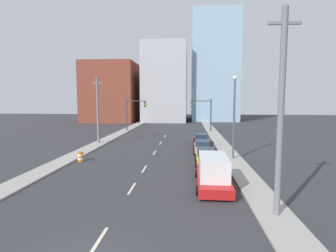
{
  "coord_description": "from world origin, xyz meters",
  "views": [
    {
      "loc": [
        3.86,
        -8.6,
        6.16
      ],
      "look_at": [
        0.87,
        30.28,
        2.2
      ],
      "focal_mm": 28.0,
      "sensor_mm": 36.0,
      "label": 1
    }
  ],
  "objects_px": {
    "box_truck_red": "(213,172)",
    "sedan_tan": "(202,147)",
    "street_lamp": "(234,112)",
    "utility_pole_left_mid": "(98,110)",
    "sedan_maroon": "(201,140)",
    "traffic_signal_right": "(205,111)",
    "traffic_barrel": "(80,157)",
    "traffic_signal_left": "(132,110)",
    "utility_pole_right_near": "(281,113)",
    "sedan_yellow": "(206,157)"
  },
  "relations": [
    {
      "from": "box_truck_red",
      "to": "sedan_tan",
      "type": "relative_size",
      "value": 1.35
    },
    {
      "from": "street_lamp",
      "to": "sedan_tan",
      "type": "relative_size",
      "value": 1.8
    },
    {
      "from": "utility_pole_left_mid",
      "to": "box_truck_red",
      "type": "bearing_deg",
      "value": -49.99
    },
    {
      "from": "utility_pole_left_mid",
      "to": "sedan_maroon",
      "type": "distance_m",
      "value": 14.79
    },
    {
      "from": "traffic_signal_right",
      "to": "sedan_maroon",
      "type": "xyz_separation_m",
      "value": [
        -1.45,
        -14.37,
        -3.36
      ]
    },
    {
      "from": "traffic_signal_right",
      "to": "street_lamp",
      "type": "height_order",
      "value": "street_lamp"
    },
    {
      "from": "traffic_barrel",
      "to": "utility_pole_left_mid",
      "type": "bearing_deg",
      "value": 99.54
    },
    {
      "from": "sedan_maroon",
      "to": "traffic_signal_right",
      "type": "bearing_deg",
      "value": 84.87
    },
    {
      "from": "traffic_signal_left",
      "to": "utility_pole_right_near",
      "type": "relative_size",
      "value": 0.59
    },
    {
      "from": "utility_pole_right_near",
      "to": "traffic_barrel",
      "type": "relative_size",
      "value": 11.25
    },
    {
      "from": "box_truck_red",
      "to": "sedan_yellow",
      "type": "xyz_separation_m",
      "value": [
        -0.09,
        6.52,
        -0.35
      ]
    },
    {
      "from": "utility_pole_right_near",
      "to": "sedan_maroon",
      "type": "xyz_separation_m",
      "value": [
        -2.89,
        22.16,
        -4.8
      ]
    },
    {
      "from": "sedan_yellow",
      "to": "utility_pole_right_near",
      "type": "bearing_deg",
      "value": -74.67
    },
    {
      "from": "traffic_signal_right",
      "to": "sedan_tan",
      "type": "distance_m",
      "value": 20.34
    },
    {
      "from": "street_lamp",
      "to": "sedan_yellow",
      "type": "distance_m",
      "value": 5.6
    },
    {
      "from": "box_truck_red",
      "to": "sedan_tan",
      "type": "distance_m",
      "value": 11.92
    },
    {
      "from": "utility_pole_right_near",
      "to": "traffic_signal_left",
      "type": "bearing_deg",
      "value": 113.06
    },
    {
      "from": "traffic_signal_right",
      "to": "utility_pole_left_mid",
      "type": "height_order",
      "value": "utility_pole_left_mid"
    },
    {
      "from": "traffic_signal_left",
      "to": "sedan_maroon",
      "type": "relative_size",
      "value": 1.37
    },
    {
      "from": "traffic_signal_right",
      "to": "sedan_maroon",
      "type": "bearing_deg",
      "value": -95.75
    },
    {
      "from": "utility_pole_right_near",
      "to": "traffic_signal_right",
      "type": "bearing_deg",
      "value": 92.26
    },
    {
      "from": "traffic_signal_right",
      "to": "sedan_tan",
      "type": "bearing_deg",
      "value": -94.5
    },
    {
      "from": "box_truck_red",
      "to": "sedan_maroon",
      "type": "relative_size",
      "value": 1.4
    },
    {
      "from": "utility_pole_right_near",
      "to": "sedan_yellow",
      "type": "distance_m",
      "value": 12.48
    },
    {
      "from": "utility_pole_left_mid",
      "to": "sedan_yellow",
      "type": "bearing_deg",
      "value": -36.38
    },
    {
      "from": "box_truck_red",
      "to": "traffic_signal_right",
      "type": "bearing_deg",
      "value": 88.22
    },
    {
      "from": "box_truck_red",
      "to": "sedan_maroon",
      "type": "distance_m",
      "value": 17.54
    },
    {
      "from": "box_truck_red",
      "to": "sedan_yellow",
      "type": "bearing_deg",
      "value": 91.58
    },
    {
      "from": "sedan_yellow",
      "to": "street_lamp",
      "type": "bearing_deg",
      "value": 36.59
    },
    {
      "from": "utility_pole_right_near",
      "to": "traffic_barrel",
      "type": "bearing_deg",
      "value": 143.77
    },
    {
      "from": "street_lamp",
      "to": "sedan_yellow",
      "type": "xyz_separation_m",
      "value": [
        -2.95,
        -2.16,
        -4.24
      ]
    },
    {
      "from": "traffic_signal_right",
      "to": "sedan_maroon",
      "type": "height_order",
      "value": "traffic_signal_right"
    },
    {
      "from": "traffic_signal_left",
      "to": "street_lamp",
      "type": "distance_m",
      "value": 27.95
    },
    {
      "from": "street_lamp",
      "to": "sedan_yellow",
      "type": "relative_size",
      "value": 1.98
    },
    {
      "from": "sedan_tan",
      "to": "sedan_maroon",
      "type": "bearing_deg",
      "value": 89.37
    },
    {
      "from": "street_lamp",
      "to": "box_truck_red",
      "type": "relative_size",
      "value": 1.33
    },
    {
      "from": "utility_pole_left_mid",
      "to": "sedan_tan",
      "type": "relative_size",
      "value": 1.94
    },
    {
      "from": "street_lamp",
      "to": "sedan_maroon",
      "type": "relative_size",
      "value": 1.87
    },
    {
      "from": "traffic_signal_left",
      "to": "box_truck_red",
      "type": "distance_m",
      "value": 34.46
    },
    {
      "from": "traffic_barrel",
      "to": "sedan_yellow",
      "type": "bearing_deg",
      "value": -0.55
    },
    {
      "from": "traffic_barrel",
      "to": "sedan_tan",
      "type": "relative_size",
      "value": 0.2
    },
    {
      "from": "utility_pole_left_mid",
      "to": "traffic_barrel",
      "type": "distance_m",
      "value": 11.26
    },
    {
      "from": "traffic_signal_right",
      "to": "utility_pole_right_near",
      "type": "relative_size",
      "value": 0.59
    },
    {
      "from": "sedan_tan",
      "to": "sedan_maroon",
      "type": "distance_m",
      "value": 5.62
    },
    {
      "from": "utility_pole_left_mid",
      "to": "box_truck_red",
      "type": "xyz_separation_m",
      "value": [
        14.2,
        -16.92,
        -3.67
      ]
    },
    {
      "from": "sedan_tan",
      "to": "box_truck_red",
      "type": "bearing_deg",
      "value": -88.76
    },
    {
      "from": "traffic_signal_right",
      "to": "utility_pole_left_mid",
      "type": "relative_size",
      "value": 0.68
    },
    {
      "from": "traffic_barrel",
      "to": "box_truck_red",
      "type": "distance_m",
      "value": 14.14
    },
    {
      "from": "box_truck_red",
      "to": "sedan_maroon",
      "type": "bearing_deg",
      "value": 90.8
    },
    {
      "from": "traffic_signal_left",
      "to": "sedan_maroon",
      "type": "xyz_separation_m",
      "value": [
        12.66,
        -14.37,
        -3.36
      ]
    }
  ]
}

